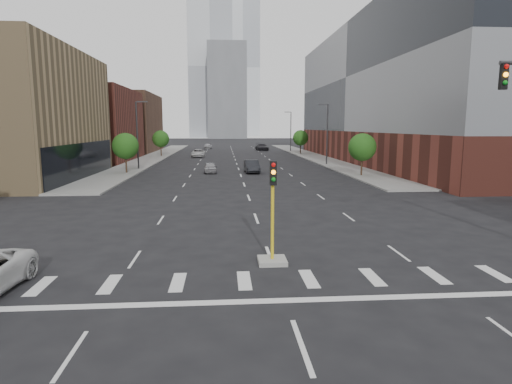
{
  "coord_description": "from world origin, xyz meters",
  "views": [
    {
      "loc": [
        -2.03,
        -8.55,
        5.82
      ],
      "look_at": [
        -0.4,
        12.85,
        2.5
      ],
      "focal_mm": 30.0,
      "sensor_mm": 36.0,
      "label": 1
    }
  ],
  "objects": [
    {
      "name": "car_near_left",
      "position": [
        -3.7,
        45.28,
        0.66
      ],
      "size": [
        1.7,
        3.94,
        1.33
      ],
      "primitive_type": "imported",
      "rotation": [
        0.0,
        0.0,
        0.03
      ],
      "color": "#9D9CA1",
      "rests_on": "ground"
    },
    {
      "name": "tree_left_near",
      "position": [
        -14.0,
        45.0,
        3.39
      ],
      "size": [
        3.2,
        3.2,
        4.85
      ],
      "color": "#382619",
      "rests_on": "ground"
    },
    {
      "name": "streetlight_left",
      "position": [
        -13.41,
        50.0,
        5.01
      ],
      "size": [
        1.6,
        0.22,
        9.07
      ],
      "color": "#2D2D30",
      "rests_on": "ground"
    },
    {
      "name": "streetlight_right_a",
      "position": [
        13.41,
        55.0,
        5.01
      ],
      "size": [
        1.6,
        0.22,
        9.07
      ],
      "color": "#2D2D30",
      "rests_on": "ground"
    },
    {
      "name": "car_far_left",
      "position": [
        -6.84,
        73.45,
        0.73
      ],
      "size": [
        2.41,
        5.23,
        1.45
      ],
      "primitive_type": "imported",
      "rotation": [
        0.0,
        0.0,
        0.0
      ],
      "color": "silver",
      "rests_on": "ground"
    },
    {
      "name": "tower_mid",
      "position": [
        0.0,
        200.0,
        22.0
      ],
      "size": [
        18.0,
        18.0,
        44.0
      ],
      "primitive_type": "cube",
      "color": "slate",
      "rests_on": "ground"
    },
    {
      "name": "median_traffic_signal",
      "position": [
        0.0,
        8.97,
        0.97
      ],
      "size": [
        1.2,
        1.2,
        4.4
      ],
      "color": "#999993",
      "rests_on": "ground"
    },
    {
      "name": "tower_left",
      "position": [
        -8.0,
        220.0,
        35.0
      ],
      "size": [
        22.0,
        22.0,
        70.0
      ],
      "primitive_type": "cube",
      "color": "#B2B7BC",
      "rests_on": "ground"
    },
    {
      "name": "tower_right",
      "position": [
        10.0,
        260.0,
        40.0
      ],
      "size": [
        20.0,
        20.0,
        80.0
      ],
      "primitive_type": "cube",
      "color": "#B2B7BC",
      "rests_on": "ground"
    },
    {
      "name": "car_deep_right",
      "position": [
        7.19,
        94.19,
        0.84
      ],
      "size": [
        3.11,
        6.04,
        1.68
      ],
      "primitive_type": "imported",
      "rotation": [
        0.0,
        0.0,
        0.14
      ],
      "color": "black",
      "rests_on": "ground"
    },
    {
      "name": "building_right_main",
      "position": [
        29.5,
        60.0,
        11.0
      ],
      "size": [
        24.0,
        70.0,
        22.0
      ],
      "color": "brown",
      "rests_on": "ground"
    },
    {
      "name": "sidewalk_right_far",
      "position": [
        15.0,
        74.0,
        0.07
      ],
      "size": [
        5.0,
        92.0,
        0.15
      ],
      "primitive_type": "cube",
      "color": "gray",
      "rests_on": "ground"
    },
    {
      "name": "tree_right_far",
      "position": [
        14.0,
        80.0,
        3.39
      ],
      "size": [
        3.2,
        3.2,
        4.85
      ],
      "color": "#382619",
      "rests_on": "ground"
    },
    {
      "name": "car_mid_right",
      "position": [
        1.5,
        45.05,
        0.79
      ],
      "size": [
        1.86,
        4.88,
        1.59
      ],
      "primitive_type": "imported",
      "rotation": [
        0.0,
        0.0,
        0.04
      ],
      "color": "black",
      "rests_on": "ground"
    },
    {
      "name": "sidewalk_left_far",
      "position": [
        -15.0,
        74.0,
        0.07
      ],
      "size": [
        5.0,
        92.0,
        0.15
      ],
      "primitive_type": "cube",
      "color": "gray",
      "rests_on": "ground"
    },
    {
      "name": "streetlight_right_b",
      "position": [
        13.41,
        90.0,
        5.01
      ],
      "size": [
        1.6,
        0.22,
        9.07
      ],
      "color": "#2D2D30",
      "rests_on": "ground"
    },
    {
      "name": "car_distant",
      "position": [
        -6.05,
        103.03,
        0.71
      ],
      "size": [
        2.18,
        4.34,
        1.42
      ],
      "primitive_type": "imported",
      "rotation": [
        0.0,
        0.0,
        -0.12
      ],
      "color": "#AEAFB3",
      "rests_on": "ground"
    },
    {
      "name": "building_left_far_b",
      "position": [
        -27.5,
        92.0,
        6.5
      ],
      "size": [
        20.0,
        24.0,
        13.0
      ],
      "primitive_type": "cube",
      "color": "brown",
      "rests_on": "ground"
    },
    {
      "name": "tree_left_far",
      "position": [
        -14.0,
        75.0,
        3.39
      ],
      "size": [
        3.2,
        3.2,
        4.85
      ],
      "color": "#382619",
      "rests_on": "ground"
    },
    {
      "name": "building_left_far_a",
      "position": [
        -27.5,
        66.0,
        6.0
      ],
      "size": [
        20.0,
        22.0,
        12.0
      ],
      "primitive_type": "cube",
      "color": "brown",
      "rests_on": "ground"
    },
    {
      "name": "tree_right_near",
      "position": [
        14.0,
        40.0,
        3.39
      ],
      "size": [
        3.2,
        3.2,
        4.85
      ],
      "color": "#382619",
      "rests_on": "ground"
    }
  ]
}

